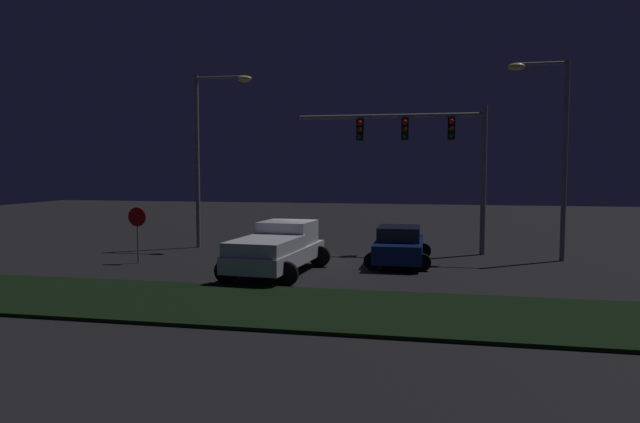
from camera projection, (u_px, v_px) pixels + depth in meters
The scene contains 8 objects.
ground_plane at pixel (315, 262), 23.35m from camera, with size 80.00×80.00×0.00m, color black.
grass_median at pixel (254, 305), 15.70m from camera, with size 22.76×4.67×0.10m, color black.
pickup_truck at pixel (278, 246), 20.66m from camera, with size 3.15×5.54×1.80m.
car_sedan at pixel (399, 245), 22.76m from camera, with size 2.53×4.43×1.51m.
traffic_signal_gantry at pixel (427, 143), 25.45m from camera, with size 8.32×0.56×6.50m.
street_lamp_left at pixel (209, 139), 27.21m from camera, with size 2.84×0.44×8.15m.
street_lamp_right at pixel (553, 135), 23.32m from camera, with size 2.39×0.44×8.13m.
stop_sign at pixel (137, 224), 22.92m from camera, with size 0.76×0.08×2.23m.
Camera 1 is at (4.91, -22.61, 3.72)m, focal length 32.47 mm.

